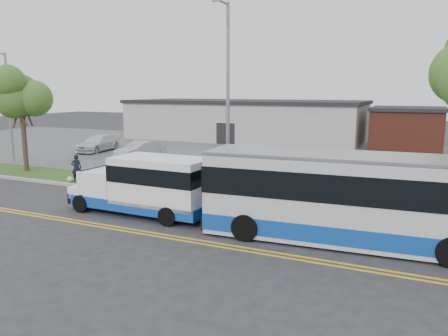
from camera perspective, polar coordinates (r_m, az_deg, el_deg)
The scene contains 18 objects.
ground at distance 21.80m, azimuth -9.83°, elevation -4.40°, with size 140.00×140.00×0.00m, color #28282B.
lane_line_north at distance 18.90m, azimuth -16.53°, elevation -6.93°, with size 70.00×0.12×0.01m, color gold.
lane_line_south at distance 18.68m, azimuth -17.14°, elevation -7.16°, with size 70.00×0.12×0.01m, color gold.
curb at distance 22.67m, azimuth -8.25°, elevation -3.60°, with size 80.00×0.30×0.15m, color #9E9B93.
verge at distance 24.15m, azimuth -5.91°, elevation -2.75°, with size 80.00×3.30×0.10m, color #294818.
parking_lot at distance 36.76m, azimuth 5.42°, elevation 1.70°, with size 80.00×25.00×0.10m, color #4C4C4F.
commercial_building at distance 47.96m, azimuth 2.71°, elevation 6.26°, with size 25.40×10.40×4.35m.
brick_wing at distance 43.45m, azimuth 22.82°, elevation 4.79°, with size 6.30×7.30×3.90m.
tree_west at distance 31.66m, azimuth -25.02°, elevation 8.67°, with size 4.40×4.40×6.91m.
streetlight_near at distance 22.00m, azimuth 0.43°, elevation 9.66°, with size 0.35×1.53×9.50m.
streetlight_far at distance 36.17m, azimuth -26.38°, elevation 7.61°, with size 0.35×1.53×8.00m.
shuttle_bus at distance 19.30m, azimuth -9.79°, elevation -2.07°, with size 6.81×2.39×2.59m.
transit_bus at distance 16.16m, azimuth 17.97°, elevation -3.97°, with size 11.66×3.41×3.20m.
pedestrian at distance 27.03m, azimuth -18.71°, elevation -0.01°, with size 0.59×0.38×1.61m, color black.
parked_car_a at distance 34.46m, azimuth -10.95°, elevation 2.27°, with size 1.50×4.31×1.42m, color #A8ABB0.
parked_car_b at distance 40.07m, azimuth -16.15°, elevation 3.12°, with size 1.96×4.82×1.40m, color white.
grocery_bag_left at distance 27.17m, azimuth -19.45°, elevation -1.39°, with size 0.32×0.32×0.32m, color white.
grocery_bag_right at distance 27.12m, azimuth -17.81°, elevation -1.32°, with size 0.32×0.32×0.32m, color white.
Camera 1 is at (12.14, -17.28, 5.42)m, focal length 35.00 mm.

